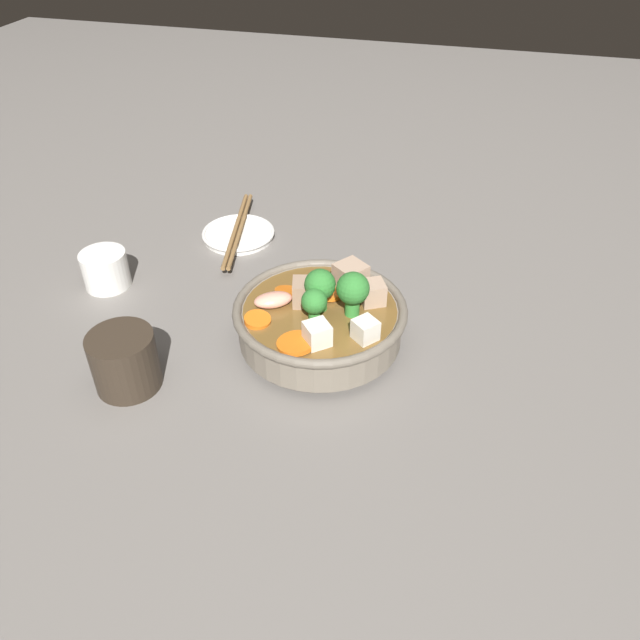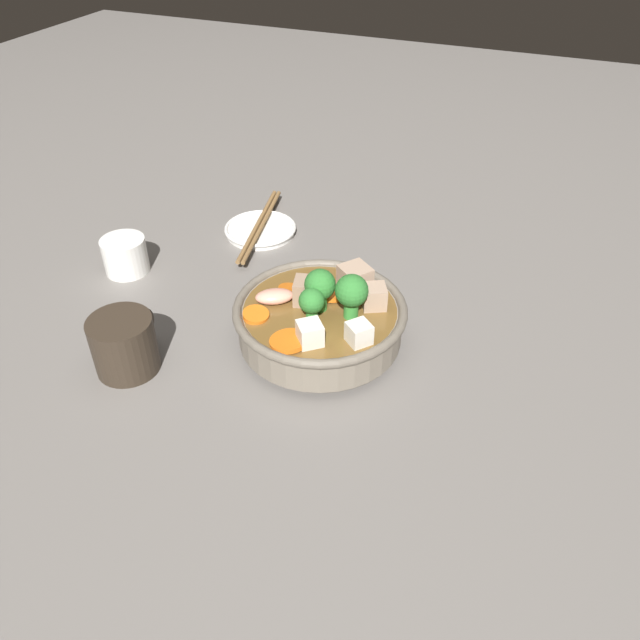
{
  "view_description": "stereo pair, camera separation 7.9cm",
  "coord_description": "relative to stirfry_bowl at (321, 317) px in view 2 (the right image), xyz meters",
  "views": [
    {
      "loc": [
        -0.6,
        -0.16,
        0.52
      ],
      "look_at": [
        0.0,
        0.0,
        0.04
      ],
      "focal_mm": 35.0,
      "sensor_mm": 36.0,
      "label": 1
    },
    {
      "loc": [
        -0.58,
        -0.24,
        0.52
      ],
      "look_at": [
        0.0,
        0.0,
        0.04
      ],
      "focal_mm": 35.0,
      "sensor_mm": 36.0,
      "label": 2
    }
  ],
  "objects": [
    {
      "name": "chopsticks_pair",
      "position": [
        0.22,
        0.2,
        -0.03
      ],
      "size": [
        0.23,
        0.06,
        0.01
      ],
      "color": "olive",
      "rests_on": "side_saucer"
    },
    {
      "name": "tea_cup",
      "position": [
        0.05,
        0.34,
        -0.01
      ],
      "size": [
        0.07,
        0.07,
        0.05
      ],
      "color": "white",
      "rests_on": "ground_plane"
    },
    {
      "name": "side_saucer",
      "position": [
        0.22,
        0.2,
        -0.03
      ],
      "size": [
        0.12,
        0.12,
        0.01
      ],
      "color": "white",
      "rests_on": "ground_plane"
    },
    {
      "name": "ground_plane",
      "position": [
        0.0,
        0.0,
        -0.04
      ],
      "size": [
        3.0,
        3.0,
        0.0
      ],
      "primitive_type": "plane",
      "color": "slate"
    },
    {
      "name": "dark_mug",
      "position": [
        -0.13,
        0.2,
        -0.01
      ],
      "size": [
        0.1,
        0.08,
        0.07
      ],
      "color": "#33281E",
      "rests_on": "ground_plane"
    },
    {
      "name": "stirfry_bowl",
      "position": [
        0.0,
        0.0,
        0.0
      ],
      "size": [
        0.22,
        0.22,
        0.11
      ],
      "color": "slate",
      "rests_on": "ground_plane"
    }
  ]
}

